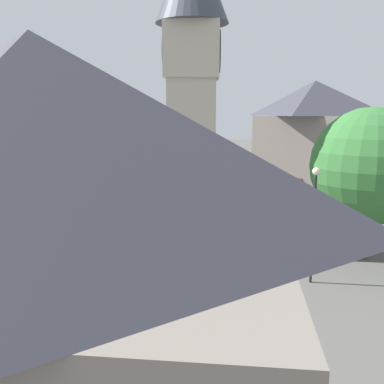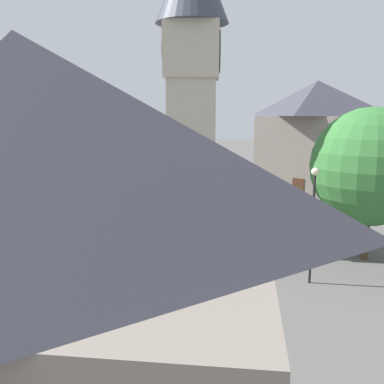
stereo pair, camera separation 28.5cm
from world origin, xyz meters
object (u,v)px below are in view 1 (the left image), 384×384
(tree, at_px, (370,167))
(pedestrian, at_px, (142,254))
(clock_tower, at_px, (192,66))
(building_shop_left, at_px, (49,344))
(building_terrace_right, at_px, (313,138))
(car_blue_kerb, at_px, (154,206))
(car_black_far, at_px, (249,208))
(car_white_side, at_px, (309,222))
(car_red_corner, at_px, (54,231))
(car_green_alley, at_px, (15,263))
(lamp_post, at_px, (314,208))

(tree, bearing_deg, pedestrian, -76.87)
(clock_tower, xyz_separation_m, pedestrian, (4.70, -2.31, -9.56))
(building_shop_left, height_order, building_terrace_right, building_terrace_right)
(clock_tower, distance_m, tree, 11.24)
(car_blue_kerb, bearing_deg, car_black_far, 86.67)
(pedestrian, bearing_deg, car_white_side, 127.74)
(car_blue_kerb, relative_size, car_red_corner, 0.97)
(car_green_alley, relative_size, tree, 0.53)
(car_black_far, xyz_separation_m, car_green_alley, (12.54, -12.53, 0.00))
(car_green_alley, bearing_deg, car_black_far, 135.04)
(car_blue_kerb, xyz_separation_m, building_shop_left, (26.90, 1.88, 3.89))
(car_white_side, height_order, building_terrace_right, building_terrace_right)
(car_black_far, bearing_deg, building_shop_left, -11.61)
(car_black_far, relative_size, lamp_post, 0.79)
(car_blue_kerb, bearing_deg, car_white_side, 68.13)
(car_white_side, relative_size, pedestrian, 2.64)
(tree, bearing_deg, building_shop_left, -32.18)
(car_blue_kerb, distance_m, car_black_far, 7.33)
(clock_tower, bearing_deg, lamp_post, 46.62)
(car_white_side, relative_size, building_shop_left, 0.49)
(car_white_side, bearing_deg, car_red_corner, -80.10)
(pedestrian, bearing_deg, car_green_alley, -82.47)
(tree, height_order, lamp_post, tree)
(tree, bearing_deg, car_green_alley, -78.75)
(car_white_side, xyz_separation_m, pedestrian, (7.75, -10.02, 0.25))
(car_blue_kerb, relative_size, building_shop_left, 0.46)
(car_red_corner, height_order, building_terrace_right, building_terrace_right)
(clock_tower, relative_size, car_green_alley, 4.15)
(car_black_far, distance_m, building_shop_left, 27.31)
(car_red_corner, relative_size, pedestrian, 2.54)
(car_black_far, bearing_deg, car_green_alley, -44.96)
(car_black_far, xyz_separation_m, pedestrian, (11.73, -6.37, 0.25))
(car_white_side, relative_size, tree, 0.54)
(car_red_corner, relative_size, car_green_alley, 0.98)
(car_blue_kerb, distance_m, lamp_post, 16.17)
(building_shop_left, relative_size, building_terrace_right, 0.75)
(building_terrace_right, bearing_deg, car_black_far, -35.89)
(car_black_far, height_order, tree, tree)
(clock_tower, xyz_separation_m, lamp_post, (5.56, 5.89, -6.91))
(car_black_far, bearing_deg, building_terrace_right, 144.11)
(car_white_side, height_order, car_green_alley, same)
(car_green_alley, bearing_deg, car_blue_kerb, 158.10)
(clock_tower, xyz_separation_m, building_shop_left, (19.44, -1.38, -5.91))
(clock_tower, distance_m, car_black_far, 12.73)
(car_blue_kerb, xyz_separation_m, building_terrace_right, (-9.01, 14.14, 4.77))
(car_red_corner, xyz_separation_m, pedestrian, (4.91, 6.28, 0.25))
(car_red_corner, distance_m, car_black_far, 14.36)
(pedestrian, bearing_deg, clock_tower, 153.82)
(car_red_corner, distance_m, building_shop_left, 21.29)
(building_shop_left, bearing_deg, lamp_post, 152.35)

